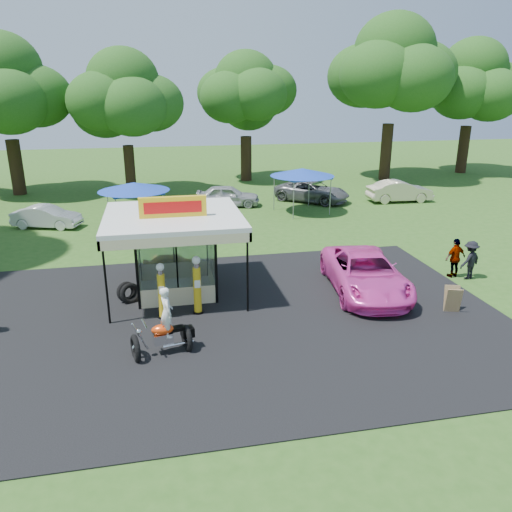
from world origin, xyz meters
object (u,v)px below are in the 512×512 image
(bg_car_d, at_px, (312,191))
(tent_east, at_px, (302,173))
(tent_west, at_px, (134,187))
(gas_pump_right, at_px, (197,287))
(gas_station_kiosk, at_px, (175,252))
(motorcycle, at_px, (165,327))
(spectator_east_a, at_px, (470,260))
(spectator_east_b, at_px, (455,258))
(bg_car_c, at_px, (228,196))
(bg_car_a, at_px, (47,217))
(bg_car_e, at_px, (400,191))
(a_frame_sign, at_px, (453,300))
(pink_sedan, at_px, (365,273))
(kiosk_car, at_px, (174,264))
(gas_pump_left, at_px, (162,292))

(bg_car_d, height_order, tent_east, tent_east)
(tent_west, bearing_deg, gas_pump_right, -78.54)
(gas_station_kiosk, bearing_deg, gas_pump_right, -73.52)
(motorcycle, distance_m, tent_west, 15.31)
(spectator_east_a, bearing_deg, spectator_east_b, -50.46)
(bg_car_c, relative_size, tent_west, 1.08)
(bg_car_a, height_order, tent_west, tent_west)
(motorcycle, xyz_separation_m, bg_car_a, (-6.61, 16.94, -0.25))
(bg_car_e, distance_m, tent_east, 8.59)
(tent_west, bearing_deg, a_frame_sign, -49.78)
(pink_sedan, xyz_separation_m, tent_west, (-9.55, 11.65, 1.80))
(gas_pump_right, distance_m, bg_car_e, 23.51)
(bg_car_e, bearing_deg, tent_west, 104.89)
(bg_car_c, bearing_deg, tent_west, 139.73)
(spectator_east_a, height_order, bg_car_c, spectator_east_a)
(pink_sedan, xyz_separation_m, spectator_east_a, (5.22, 0.52, 0.04))
(kiosk_car, bearing_deg, bg_car_a, 36.74)
(gas_station_kiosk, relative_size, bg_car_a, 1.32)
(spectator_east_b, height_order, bg_car_d, spectator_east_b)
(a_frame_sign, bearing_deg, bg_car_d, 105.86)
(gas_pump_left, distance_m, gas_pump_right, 1.33)
(gas_pump_right, distance_m, motorcycle, 3.07)
(a_frame_sign, xyz_separation_m, tent_west, (-12.02, 14.21, 2.11))
(motorcycle, height_order, spectator_east_b, motorcycle)
(kiosk_car, height_order, bg_car_c, bg_car_c)
(bg_car_e, relative_size, tent_east, 1.11)
(gas_pump_right, relative_size, bg_car_a, 0.56)
(motorcycle, bearing_deg, spectator_east_a, 3.72)
(bg_car_c, distance_m, bg_car_e, 12.89)
(bg_car_c, height_order, tent_east, tent_east)
(motorcycle, relative_size, pink_sedan, 0.39)
(gas_pump_right, distance_m, bg_car_d, 20.67)
(gas_pump_right, height_order, bg_car_d, gas_pump_right)
(a_frame_sign, bearing_deg, bg_car_c, 124.29)
(spectator_east_a, xyz_separation_m, tent_east, (-3.78, 13.57, 1.86))
(bg_car_a, xyz_separation_m, bg_car_d, (18.14, 3.78, 0.10))
(kiosk_car, xyz_separation_m, tent_west, (-1.83, 7.89, 2.15))
(bg_car_c, xyz_separation_m, tent_east, (4.66, -2.84, 1.96))
(gas_station_kiosk, xyz_separation_m, spectator_east_a, (12.94, -1.04, -0.91))
(bg_car_e, bearing_deg, pink_sedan, 151.29)
(spectator_east_b, height_order, bg_car_a, spectator_east_b)
(tent_west, bearing_deg, pink_sedan, -50.65)
(spectator_east_b, distance_m, bg_car_d, 16.46)
(pink_sedan, relative_size, spectator_east_a, 3.44)
(gas_pump_left, bearing_deg, bg_car_c, 73.94)
(spectator_east_b, relative_size, bg_car_e, 0.38)
(gas_pump_left, bearing_deg, motorcycle, -89.19)
(a_frame_sign, height_order, tent_east, tent_east)
(spectator_east_b, bearing_deg, gas_station_kiosk, -13.79)
(gas_pump_right, bearing_deg, motorcycle, -114.70)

